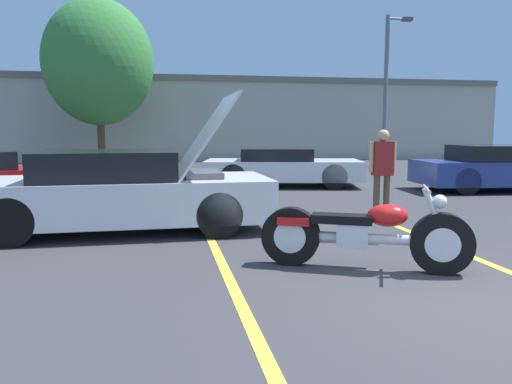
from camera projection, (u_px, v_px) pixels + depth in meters
ground_plane at (487, 311)px, 4.52m from camera, size 80.00×80.00×0.00m
parking_stripe_foreground at (229, 278)px, 5.49m from camera, size 0.12×5.88×0.01m
parking_stripe_middle at (489, 264)px, 6.09m from camera, size 0.12×5.88×0.01m
far_building at (213, 117)px, 27.56m from camera, size 32.00×4.20×4.40m
light_pole at (388, 83)px, 21.97m from camera, size 1.21×0.28×6.58m
tree_background at (98, 62)px, 21.42m from camera, size 4.67×4.67×7.20m
motorcycle at (363, 234)px, 5.82m from camera, size 2.28×1.18×0.99m
show_car_hood_open at (122, 191)px, 8.03m from camera, size 4.76×2.00×2.22m
parked_car_mid_row at (282, 167)px, 14.48m from camera, size 4.76×2.83×1.10m
parked_car_right_row at (498, 169)px, 13.40m from camera, size 4.48×2.34×1.22m
spectator_by_show_car at (382, 166)px, 9.17m from camera, size 0.52×0.21×1.63m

